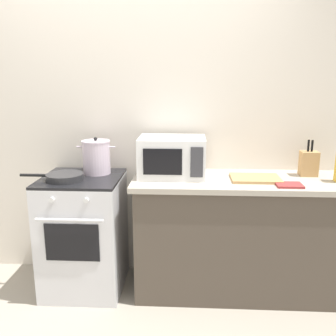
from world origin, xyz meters
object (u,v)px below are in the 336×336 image
Objects in this scene: microwave at (172,157)px; stove at (84,233)px; stock_pot at (96,157)px; cutting_board at (255,178)px; oven_mitt at (289,185)px; frying_pan at (64,177)px; knife_block at (309,163)px.

stove is at bearing -173.47° from microwave.
microwave reaches higher than stove.
stock_pot reaches higher than cutting_board.
microwave reaches higher than stock_pot.
cutting_board is at bearing 142.27° from oven_mitt.
cutting_board reaches higher than stove.
frying_pan is at bearing -176.15° from cutting_board.
oven_mitt is at bearing -37.73° from cutting_board.
stove is 1.84× the size of microwave.
stove is at bearing 43.90° from frying_pan.
cutting_board is 2.00× the size of oven_mitt.
knife_block is at bearing 0.61° from stock_pot.
frying_pan is at bearing -167.62° from microwave.
stock_pot is 1.46m from oven_mitt.
stove is 0.93m from microwave.
frying_pan is 1.42m from cutting_board.
oven_mitt is (1.43, -0.28, -0.12)m from stock_pot.
microwave is 1.39× the size of cutting_board.
cutting_board is at bearing -5.74° from stock_pot.
frying_pan is 1.31× the size of cutting_board.
frying_pan is 1.85m from knife_block.
knife_block is 1.56× the size of oven_mitt.
stock_pot is at bearing 168.80° from oven_mitt.
stock_pot is 0.85× the size of cutting_board.
stove is 1.40m from cutting_board.
microwave is at bearing 6.53° from stove.
stove is at bearing -127.53° from stock_pot.
cutting_board is at bearing 0.05° from stove.
stove is 0.50m from frying_pan.
microwave is 2.78× the size of oven_mitt.
stock_pot is 1.09× the size of knife_block.
stock_pot is at bearing -179.39° from knife_block.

